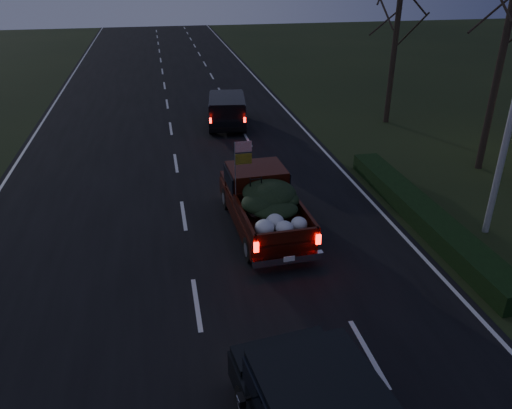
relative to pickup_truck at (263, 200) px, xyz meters
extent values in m
plane|color=black|center=(-2.51, -3.67, -1.01)|extent=(120.00, 120.00, 0.00)
cube|color=black|center=(-2.51, -3.67, -1.00)|extent=(14.00, 120.00, 0.02)
cube|color=black|center=(5.29, -0.67, -0.71)|extent=(1.00, 10.00, 0.60)
cylinder|color=black|center=(9.99, 3.33, 3.24)|extent=(0.28, 0.28, 8.50)
cylinder|color=black|center=(8.99, 10.33, 2.49)|extent=(0.28, 0.28, 7.00)
cube|color=#391007|center=(0.00, 0.02, -0.41)|extent=(2.19, 5.01, 0.54)
cube|color=#391007|center=(-0.04, 0.91, 0.33)|extent=(1.89, 1.66, 0.89)
cube|color=black|center=(-0.04, 0.91, 0.42)|extent=(1.99, 1.56, 0.54)
cube|color=#391007|center=(0.05, -1.26, -0.12)|extent=(1.95, 2.84, 0.06)
ellipsoid|color=black|center=(0.08, -0.76, 0.33)|extent=(1.66, 1.84, 0.59)
cylinder|color=gray|center=(-0.89, -0.02, 1.02)|extent=(0.03, 0.03, 1.97)
cube|color=red|center=(-0.62, -0.01, 1.83)|extent=(0.51, 0.04, 0.34)
cube|color=gold|center=(-0.62, -0.01, 1.44)|extent=(0.51, 0.04, 0.34)
cube|color=black|center=(0.48, 11.41, -0.44)|extent=(2.39, 4.62, 0.55)
cube|color=black|center=(0.45, 11.18, 0.19)|extent=(2.13, 3.42, 0.74)
cube|color=black|center=(0.45, 11.18, 0.26)|extent=(2.21, 3.34, 0.44)
cube|color=black|center=(-2.08, -8.01, 0.21)|extent=(0.13, 0.24, 0.16)
camera|label=1|loc=(-3.02, -14.03, 6.89)|focal=35.00mm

